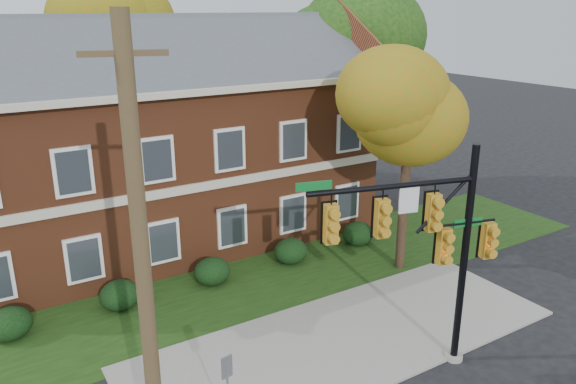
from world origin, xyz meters
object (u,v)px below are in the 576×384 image
hedge_far_right (358,234)px  tree_right_rear (355,45)px  tree_near_right (418,103)px  traffic_signal (429,237)px  utility_pole (143,268)px  apartment_building (157,131)px  tree_far_rear (126,30)px  hedge_right (291,251)px  hedge_center (212,271)px  hedge_left (120,295)px  hedge_far_left (9,324)px  sign_post (227,380)px

hedge_far_right → tree_right_rear: bearing=54.8°
hedge_far_right → tree_near_right: size_ratio=0.16×
traffic_signal → utility_pole: (-7.79, 0.19, 1.00)m
hedge_far_right → traffic_signal: size_ratio=0.21×
apartment_building → tree_far_rear: tree_far_rear is taller
hedge_right → utility_pole: bearing=-137.1°
apartment_building → tree_right_rear: size_ratio=1.77×
hedge_right → tree_near_right: size_ratio=0.16×
apartment_building → utility_pole: utility_pole is taller
hedge_far_right → hedge_right: bearing=180.0°
utility_pole → hedge_center: bearing=74.0°
hedge_left → hedge_far_left: bearing=180.0°
hedge_center → tree_right_rear: 14.94m
tree_right_rear → hedge_center: bearing=-151.6°
hedge_center → hedge_right: (3.50, 0.00, 0.00)m
hedge_center → traffic_signal: 9.17m
utility_pole → traffic_signal: bearing=14.5°
hedge_left → utility_pole: bearing=-99.6°
tree_right_rear → tree_far_rear: tree_far_rear is taller
hedge_left → utility_pole: (-1.30, -7.70, 4.57)m
apartment_building → tree_near_right: size_ratio=2.19×
tree_far_rear → hedge_right: bearing=-80.6°
hedge_center → utility_pole: utility_pole is taller
apartment_building → hedge_center: size_ratio=13.43×
hedge_far_right → hedge_far_left: bearing=180.0°
hedge_center → tree_right_rear: bearing=28.4°
hedge_center → tree_far_rear: bearing=84.1°
apartment_building → hedge_far_right: apartment_building is taller
tree_near_right → utility_pole: utility_pole is taller
hedge_center → utility_pole: 10.16m
utility_pole → tree_near_right: bearing=38.0°
hedge_left → hedge_right: bearing=0.0°
tree_near_right → sign_post: tree_near_right is taller
hedge_far_left → sign_post: (4.11, -7.33, 0.93)m
hedge_far_right → sign_post: (-9.89, -7.33, 0.93)m
hedge_far_left → sign_post: sign_post is taller
tree_near_right → tree_far_rear: bearing=110.3°
utility_pole → tree_far_rear: bearing=89.5°
hedge_far_left → traffic_signal: 13.23m
hedge_left → hedge_right: (7.00, 0.00, 0.00)m
apartment_building → hedge_far_left: size_ratio=13.43×
hedge_left → traffic_signal: traffic_signal is taller
tree_far_rear → sign_post: tree_far_rear is taller
hedge_far_left → hedge_right: size_ratio=1.00×
apartment_building → hedge_center: 6.89m
apartment_building → tree_near_right: (7.22, -8.09, 1.68)m
tree_right_rear → tree_near_right: bearing=-114.6°
hedge_far_left → traffic_signal: size_ratio=0.21×
tree_far_rear → tree_right_rear: bearing=-35.0°
hedge_far_left → hedge_far_right: size_ratio=1.00×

